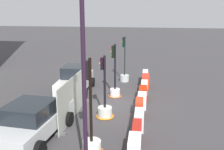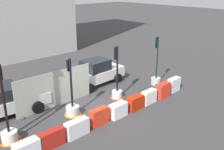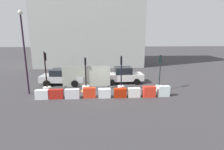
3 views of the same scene
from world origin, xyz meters
TOP-DOWN VIEW (x-y plane):
  - ground_plane at (0.00, 0.00)m, footprint 120.00×120.00m
  - traffic_light_0 at (-5.03, 0.28)m, footprint 0.95×0.95m
  - traffic_light_1 at (-1.59, 0.41)m, footprint 0.90×0.90m
  - traffic_light_2 at (1.63, 0.38)m, footprint 0.84×0.84m
  - traffic_light_3 at (5.14, 0.18)m, footprint 0.66×0.66m
  - construction_barrier_0 at (-4.98, -1.33)m, footprint 1.04×0.49m
  - construction_barrier_1 at (-3.87, -1.34)m, footprint 1.13×0.39m
  - construction_barrier_2 at (-2.57, -1.36)m, footprint 1.17×0.45m
  - construction_barrier_3 at (-1.19, -1.29)m, footprint 1.02×0.40m
  - construction_barrier_4 at (0.05, -1.37)m, footprint 1.00×0.49m
  - construction_barrier_5 at (1.34, -1.37)m, footprint 1.02×0.49m
  - construction_barrier_6 at (2.51, -1.39)m, footprint 1.01×0.42m
  - construction_barrier_7 at (3.76, -1.44)m, footprint 1.01×0.50m
  - construction_barrier_8 at (5.02, -1.36)m, footprint 0.98×0.41m
  - car_white_van at (2.14, 3.06)m, footprint 4.30×2.19m
  - car_silver_hatchback at (-4.20, 2.98)m, footprint 4.64×2.51m
  - building_main_facade at (-1.92, 15.41)m, footprint 17.66×8.16m
  - street_lamp_post at (-6.56, 0.08)m, footprint 0.36×0.36m
  - site_fence_panel at (-1.65, 1.95)m, footprint 4.73×0.50m

SIDE VIEW (x-z plane):
  - ground_plane at x=0.00m, z-range 0.00..0.00m
  - construction_barrier_5 at x=1.34m, z-range 0.00..0.76m
  - construction_barrier_0 at x=-4.98m, z-range 0.00..0.76m
  - construction_barrier_4 at x=0.05m, z-range 0.00..0.77m
  - construction_barrier_6 at x=2.51m, z-range 0.00..0.79m
  - construction_barrier_2 at x=-2.57m, z-range 0.00..0.79m
  - construction_barrier_1 at x=-3.87m, z-range 0.00..0.79m
  - construction_barrier_3 at x=-1.19m, z-range 0.00..0.86m
  - construction_barrier_8 at x=5.02m, z-range 0.00..0.90m
  - construction_barrier_7 at x=3.76m, z-range 0.00..0.91m
  - traffic_light_1 at x=-1.59m, z-range -1.09..2.04m
  - traffic_light_3 at x=5.14m, z-range -1.11..2.23m
  - traffic_light_0 at x=-5.03m, z-range -1.27..2.40m
  - traffic_light_2 at x=1.63m, z-range -1.04..2.22m
  - car_silver_hatchback at x=-4.20m, z-range -0.01..1.59m
  - car_white_van at x=2.14m, z-range -0.04..1.68m
  - site_fence_panel at x=-1.65m, z-range -0.04..2.03m
  - street_lamp_post at x=-6.56m, z-range 0.83..7.82m
  - building_main_facade at x=-1.92m, z-range 0.01..18.25m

